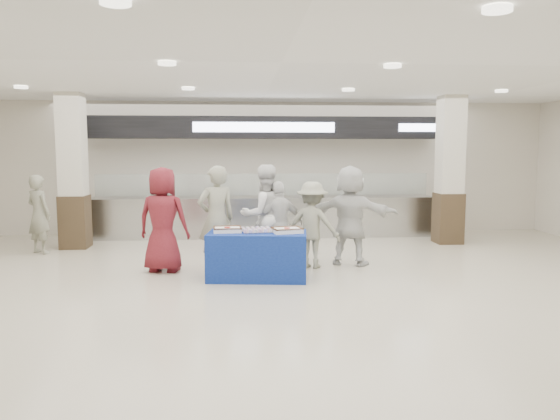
{
  "coord_description": "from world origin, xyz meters",
  "views": [
    {
      "loc": [
        -0.57,
        -7.37,
        2.06
      ],
      "look_at": [
        0.1,
        1.6,
        1.05
      ],
      "focal_mm": 35.0,
      "sensor_mm": 36.0,
      "label": 1
    }
  ],
  "objects": [
    {
      "name": "sheet_cake_right",
      "position": [
        0.17,
        1.08,
        0.8
      ],
      "size": [
        0.51,
        0.43,
        0.09
      ],
      "color": "white",
      "rests_on": "display_table"
    },
    {
      "name": "sheet_cake_left",
      "position": [
        -0.77,
        1.22,
        0.8
      ],
      "size": [
        0.46,
        0.36,
        0.09
      ],
      "color": "white",
      "rests_on": "display_table"
    },
    {
      "name": "cupcake_tray",
      "position": [
        -0.31,
        1.19,
        0.78
      ],
      "size": [
        0.44,
        0.35,
        0.06
      ],
      "color": "#B3B2B7",
      "rests_on": "display_table"
    },
    {
      "name": "column_right",
      "position": [
        4.0,
        4.2,
        1.53
      ],
      "size": [
        0.55,
        0.55,
        3.2
      ],
      "color": "#322516",
      "rests_on": "ground"
    },
    {
      "name": "soldier_b",
      "position": [
        0.68,
        1.93,
        0.75
      ],
      "size": [
        1.11,
        0.9,
        1.5
      ],
      "primitive_type": "imported",
      "rotation": [
        0.0,
        0.0,
        2.72
      ],
      "color": "gray",
      "rests_on": "ground"
    },
    {
      "name": "chef_tall",
      "position": [
        -0.14,
        2.2,
        0.89
      ],
      "size": [
        1.04,
        0.93,
        1.79
      ],
      "primitive_type": "imported",
      "rotation": [
        0.0,
        0.0,
        3.48
      ],
      "color": "white",
      "rests_on": "ground"
    },
    {
      "name": "soldier_a",
      "position": [
        -0.96,
        1.8,
        0.89
      ],
      "size": [
        0.76,
        0.64,
        1.79
      ],
      "primitive_type": "imported",
      "rotation": [
        0.0,
        0.0,
        3.52
      ],
      "color": "gray",
      "rests_on": "ground"
    },
    {
      "name": "chef_short",
      "position": [
        0.12,
        2.07,
        0.75
      ],
      "size": [
        0.95,
        0.62,
        1.51
      ],
      "primitive_type": "imported",
      "rotation": [
        0.0,
        0.0,
        3.45
      ],
      "color": "white",
      "rests_on": "ground"
    },
    {
      "name": "civilian_white",
      "position": [
        1.39,
        2.11,
        0.89
      ],
      "size": [
        1.72,
        1.1,
        1.77
      ],
      "primitive_type": "imported",
      "rotation": [
        0.0,
        0.0,
        2.76
      ],
      "color": "silver",
      "rests_on": "ground"
    },
    {
      "name": "soldier_bg",
      "position": [
        -4.52,
        3.63,
        0.78
      ],
      "size": [
        0.68,
        0.62,
        1.56
      ],
      "primitive_type": "imported",
      "rotation": [
        0.0,
        0.0,
        2.57
      ],
      "color": "gray",
      "rests_on": "ground"
    },
    {
      "name": "display_table",
      "position": [
        -0.3,
        1.16,
        0.38
      ],
      "size": [
        1.63,
        0.95,
        0.75
      ],
      "primitive_type": "cube",
      "rotation": [
        0.0,
        0.0,
        -0.11
      ],
      "color": "navy",
      "rests_on": "ground"
    },
    {
      "name": "ground",
      "position": [
        0.0,
        0.0,
        0.0
      ],
      "size": [
        14.0,
        14.0,
        0.0
      ],
      "primitive_type": "plane",
      "color": "beige",
      "rests_on": "ground"
    },
    {
      "name": "civilian_maroon",
      "position": [
        -1.85,
        1.8,
        0.88
      ],
      "size": [
        0.97,
        0.75,
        1.76
      ],
      "primitive_type": "imported",
      "rotation": [
        0.0,
        0.0,
        2.91
      ],
      "color": "maroon",
      "rests_on": "ground"
    },
    {
      "name": "column_left",
      "position": [
        -4.0,
        4.2,
        1.53
      ],
      "size": [
        0.55,
        0.55,
        3.2
      ],
      "color": "#322516",
      "rests_on": "ground"
    },
    {
      "name": "serving_line",
      "position": [
        0.0,
        5.4,
        1.16
      ],
      "size": [
        8.7,
        0.85,
        2.8
      ],
      "color": "#AEB1B5",
      "rests_on": "ground"
    }
  ]
}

